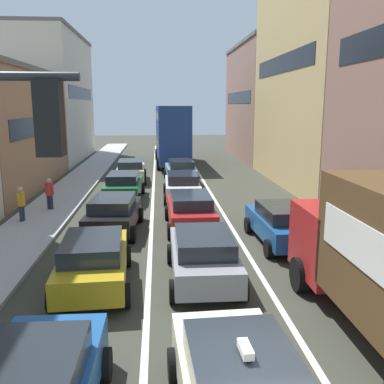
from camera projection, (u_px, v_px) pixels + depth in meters
The scene contains 16 objects.
sidewalk_left at pixel (68, 192), 25.13m from camera, with size 2.60×64.00×0.14m, color #A7A7A7.
lane_stripe_left at pixel (153, 192), 25.52m from camera, with size 0.16×60.00×0.01m, color silver.
lane_stripe_right at pixel (210, 191), 25.79m from camera, with size 0.16×60.00×0.01m, color silver.
building_row_right at pixel (341, 82), 26.10m from camera, with size 7.20×43.90×14.18m.
sedan_centre_lane_second at pixel (203, 255), 12.49m from camera, with size 2.07×4.31×1.49m.
wagon_left_lane_second at pixel (94, 260), 12.06m from camera, with size 2.26×4.40×1.49m.
hatchback_centre_lane_third at pixel (190, 210), 17.84m from camera, with size 2.12×4.33×1.49m.
sedan_left_lane_third at pixel (114, 213), 17.35m from camera, with size 2.28×4.41×1.49m.
coupe_centre_lane_fourth at pixel (182, 185), 23.37m from camera, with size 2.09×4.31×1.49m.
sedan_left_lane_fourth at pixel (124, 185), 23.35m from camera, with size 2.16×4.35×1.49m.
sedan_centre_lane_fifth at pixel (181, 170), 28.92m from camera, with size 2.23×4.38×1.49m.
sedan_left_lane_fifth at pixel (131, 170), 28.85m from camera, with size 2.16×4.35×1.49m.
sedan_right_lane_behind_truck at pixel (282, 223), 15.85m from camera, with size 2.17×4.36×1.49m.
bus_mid_queue_primary at pixel (172, 132), 36.85m from camera, with size 2.99×10.56×5.06m.
pedestrian_near_kerb at pixel (21, 203), 18.48m from camera, with size 0.34×0.54×1.66m.
pedestrian_mid_sidewalk at pixel (49, 193), 20.62m from camera, with size 0.48×0.34×1.66m.
Camera 1 is at (-1.35, -5.12, 5.09)m, focal length 39.93 mm.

